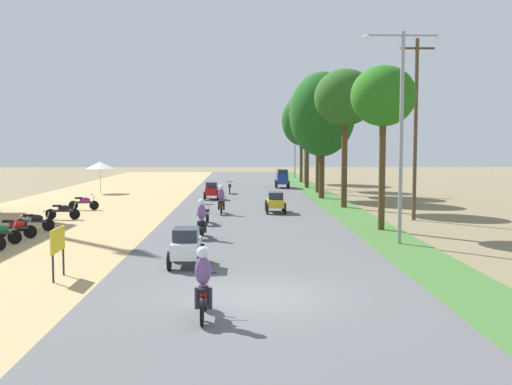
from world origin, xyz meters
TOP-DOWN VIEW (x-y plane):
  - ground_plane at (0.00, 0.00)m, footprint 180.00×180.00m
  - road_strip at (0.00, 0.00)m, footprint 9.00×140.00m
  - median_strip at (5.70, 0.00)m, footprint 2.40×140.00m
  - parked_motorbike_third at (-9.88, 9.92)m, footprint 1.80×0.54m
  - parked_motorbike_fourth at (-9.80, 12.02)m, footprint 1.80×0.54m
  - parked_motorbike_fifth at (-9.78, 16.27)m, footprint 1.80×0.54m
  - parked_motorbike_sixth at (-9.88, 20.86)m, footprint 1.80×0.54m
  - street_signboard at (-5.81, 2.26)m, footprint 0.06×1.30m
  - vendor_umbrella at (-11.85, 33.55)m, footprint 2.20×2.20m
  - median_tree_nearest at (5.99, 12.17)m, footprint 2.96×2.96m
  - median_tree_second at (5.94, 22.01)m, footprint 3.81×3.81m
  - median_tree_third at (5.40, 28.48)m, footprint 4.78×4.78m
  - median_tree_fourth at (5.79, 33.69)m, footprint 4.01×4.01m
  - median_tree_fifth at (5.51, 39.22)m, footprint 3.39×3.39m
  - median_tree_sixth at (5.75, 46.93)m, footprint 4.08×4.08m
  - streetlamp_near at (5.80, 8.28)m, footprint 3.16×0.20m
  - streetlamp_mid at (5.80, 44.21)m, footprint 3.16×0.20m
  - streetlamp_far at (5.80, 54.87)m, footprint 3.16×0.20m
  - utility_pole_near at (8.62, 16.04)m, footprint 1.80×0.20m
  - utility_pole_far at (8.16, 34.71)m, footprint 1.80×0.20m
  - car_hatchback_white at (-2.24, 3.97)m, footprint 1.04×2.00m
  - car_sedan_yellow at (1.48, 19.01)m, footprint 1.10×2.26m
  - car_hatchback_red at (-2.58, 27.47)m, footprint 1.04×2.00m
  - car_van_blue at (3.21, 38.72)m, footprint 1.19×2.41m
  - motorbike_foreground_rider at (-1.32, -1.95)m, footprint 0.54×1.80m
  - motorbike_ahead_second at (-2.11, 9.66)m, footprint 0.54×1.80m
  - motorbike_ahead_third at (-2.13, 14.12)m, footprint 0.54×1.80m
  - motorbike_ahead_fourth at (-1.59, 18.32)m, footprint 0.54×1.80m
  - motorbike_ahead_fifth at (-1.38, 32.38)m, footprint 0.54×1.80m

SIDE VIEW (x-z plane):
  - ground_plane at x=0.00m, z-range 0.00..0.00m
  - median_strip at x=5.70m, z-range 0.00..0.06m
  - road_strip at x=0.00m, z-range 0.00..0.08m
  - parked_motorbike_third at x=-9.88m, z-range 0.08..1.02m
  - parked_motorbike_fourth at x=-9.80m, z-range 0.08..1.02m
  - parked_motorbike_fifth at x=-9.78m, z-range 0.08..1.02m
  - parked_motorbike_sixth at x=-9.88m, z-range 0.08..1.02m
  - motorbike_ahead_third at x=-2.13m, z-range 0.10..1.04m
  - motorbike_ahead_fifth at x=-1.38m, z-range 0.10..1.04m
  - car_sedan_yellow at x=1.48m, z-range 0.15..1.34m
  - car_hatchback_white at x=-2.24m, z-range 0.13..1.36m
  - car_hatchback_red at x=-2.58m, z-range 0.13..1.36m
  - motorbike_foreground_rider at x=-1.32m, z-range 0.03..1.69m
  - motorbike_ahead_second at x=-2.11m, z-range 0.03..1.69m
  - motorbike_ahead_fourth at x=-1.59m, z-range 0.03..1.69m
  - car_van_blue at x=3.21m, z-range 0.19..1.86m
  - street_signboard at x=-5.81m, z-range 0.36..1.86m
  - vendor_umbrella at x=-11.85m, z-range 1.05..3.57m
  - streetlamp_mid at x=5.80m, z-range 0.64..7.80m
  - streetlamp_far at x=5.80m, z-range 0.65..8.07m
  - utility_pole_far at x=8.16m, z-range 0.19..8.59m
  - streetlamp_near at x=5.80m, z-range 0.66..8.94m
  - utility_pole_near at x=8.62m, z-range 0.19..9.61m
  - median_tree_nearest at x=5.99m, z-range 2.36..9.86m
  - median_tree_third at x=5.40m, z-range 1.57..10.72m
  - median_tree_sixth at x=5.75m, z-range 1.94..10.88m
  - median_tree_second at x=5.94m, z-range 2.54..11.10m
  - median_tree_fourth at x=5.79m, z-range 2.65..11.96m
  - median_tree_fifth at x=5.51m, z-range 2.88..11.82m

